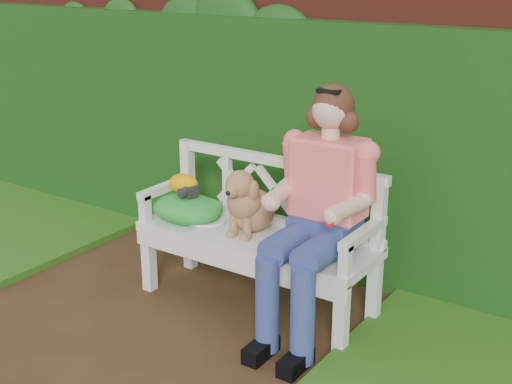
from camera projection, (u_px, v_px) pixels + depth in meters
The scene contains 10 objects.
ground at pixel (94, 355), 3.76m from camera, with size 60.00×60.00×0.00m, color #352112.
brick_wall at pixel (280, 101), 4.89m from camera, with size 10.00×0.30×2.20m, color maroon.
ivy_hedge at pixel (263, 141), 4.80m from camera, with size 10.00×0.18×1.70m, color #194C13.
garden_bench at pixel (256, 270), 4.23m from camera, with size 1.58×0.60×0.48m, color white, non-canonical shape.
seated_woman at pixel (324, 214), 3.81m from camera, with size 0.60×0.80×1.43m, color #EA4542, non-canonical shape.
dog at pixel (250, 199), 4.12m from camera, with size 0.28×0.38×0.42m, color #915621, non-canonical shape.
tennis_racket at pixel (199, 218), 4.37m from camera, with size 0.60×0.25×0.03m, color #E8EDCD, non-canonical shape.
green_bag at pixel (187, 208), 4.35m from camera, with size 0.48×0.37×0.16m, color #188C1E, non-canonical shape.
camera_item at pixel (189, 190), 4.32m from camera, with size 0.11×0.08×0.07m, color #262425.
baseball_glove at pixel (184, 184), 4.35m from camera, with size 0.20×0.15×0.13m, color #EA9A01.
Camera 1 is at (2.57, -2.21, 2.06)m, focal length 48.00 mm.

